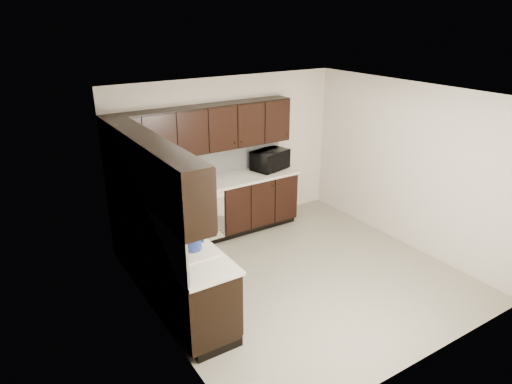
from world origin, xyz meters
TOP-DOWN VIEW (x-y plane):
  - floor at (0.00, 0.00)m, footprint 4.00×4.00m
  - ceiling at (0.00, 0.00)m, footprint 4.00×4.00m
  - wall_back at (0.00, 2.00)m, footprint 4.00×0.02m
  - wall_left at (-2.00, 0.00)m, footprint 0.02×4.00m
  - wall_right at (2.00, 0.00)m, footprint 0.02×4.00m
  - wall_front at (0.00, -2.00)m, footprint 4.00×0.02m
  - lower_cabinets at (-1.01, 1.11)m, footprint 3.00×2.80m
  - countertop at (-1.01, 1.11)m, footprint 3.03×2.83m
  - backsplash at (-1.22, 1.32)m, footprint 3.00×2.80m
  - upper_cabinets at (-1.10, 1.20)m, footprint 3.00×2.80m
  - dishwasher at (-0.70, 1.41)m, footprint 0.58×0.04m
  - sink at (-1.68, -0.01)m, footprint 0.54×0.82m
  - microwave at (0.67, 1.75)m, footprint 0.68×0.55m
  - soap_bottle_a at (-1.48, 0.59)m, footprint 0.10×0.10m
  - soap_bottle_b at (-1.87, 1.04)m, footprint 0.11×0.11m
  - toaster_oven at (-0.93, 1.78)m, footprint 0.42×0.36m
  - storage_bin at (-1.64, 0.55)m, footprint 0.47×0.35m
  - blue_pitcher at (-1.63, -0.13)m, footprint 0.23×0.23m
  - teal_tumbler at (-1.52, 1.35)m, footprint 0.11×0.11m
  - paper_towel_roll at (-1.60, 0.95)m, footprint 0.13×0.13m

SIDE VIEW (x-z plane):
  - floor at x=0.00m, z-range 0.00..0.00m
  - lower_cabinets at x=-1.01m, z-range -0.04..0.86m
  - dishwasher at x=-0.70m, z-range 0.16..0.94m
  - sink at x=-1.68m, z-range 0.67..1.09m
  - countertop at x=-1.01m, z-range 0.90..0.94m
  - soap_bottle_a at x=-1.48m, z-range 0.94..1.11m
  - storage_bin at x=-1.64m, z-range 0.94..1.12m
  - teal_tumbler at x=-1.52m, z-range 0.94..1.13m
  - soap_bottle_b at x=-1.87m, z-range 0.94..1.16m
  - toaster_oven at x=-0.93m, z-range 0.94..1.17m
  - paper_towel_roll at x=-1.60m, z-range 0.94..1.20m
  - blue_pitcher at x=-1.63m, z-range 0.94..1.24m
  - microwave at x=0.67m, z-range 0.94..1.27m
  - backsplash at x=-1.22m, z-range 0.94..1.42m
  - wall_back at x=0.00m, z-range 0.00..2.50m
  - wall_left at x=-2.00m, z-range 0.00..2.50m
  - wall_right at x=2.00m, z-range 0.00..2.50m
  - wall_front at x=0.00m, z-range 0.00..2.50m
  - upper_cabinets at x=-1.10m, z-range 1.42..2.12m
  - ceiling at x=0.00m, z-range 2.50..2.50m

